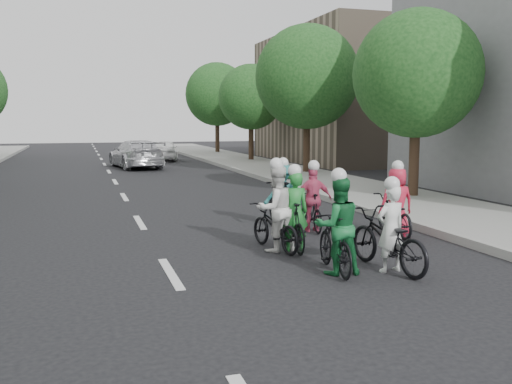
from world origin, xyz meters
name	(u,v)px	position (x,y,z in m)	size (l,w,h in m)	color
ground	(171,274)	(0.00, 0.00, 0.00)	(120.00, 120.00, 0.00)	black
sidewalk_right	(343,187)	(8.00, 10.00, 0.07)	(4.00, 80.00, 0.15)	gray
curb_right	(294,188)	(6.05, 10.00, 0.09)	(0.18, 80.00, 0.18)	#999993
bldg_se	(362,97)	(16.00, 24.00, 4.00)	(10.00, 14.00, 8.00)	gray
tree_r_0	(417,74)	(8.80, 6.60, 3.96)	(4.00, 4.00, 5.97)	black
tree_r_1	(307,77)	(8.80, 15.60, 4.52)	(4.80, 4.80, 6.93)	black
tree_r_2	(251,97)	(8.80, 24.60, 3.96)	(4.00, 4.00, 5.97)	black
tree_r_3	(217,94)	(8.80, 33.60, 4.52)	(4.80, 4.80, 6.93)	black
cyclist_0	(336,234)	(2.63, -0.78, 0.66)	(0.85, 1.67, 1.76)	black
cyclist_1	(312,205)	(3.68, 2.72, 0.60)	(0.90, 1.50, 1.64)	black
cyclist_2	(293,221)	(2.54, 0.99, 0.59)	(0.59, 1.64, 1.70)	black
cyclist_3	(275,218)	(2.21, 1.10, 0.65)	(0.91, 1.79, 1.82)	black
cyclist_4	(388,238)	(3.54, -0.87, 0.56)	(0.97, 2.05, 1.61)	black
cyclist_5	(395,210)	(5.20, 1.68, 0.58)	(0.79, 1.77, 1.67)	black
cyclist_6	(282,199)	(3.22, 3.50, 0.65)	(0.98, 1.83, 1.66)	black
follow_car_lead	(136,154)	(1.53, 21.85, 0.75)	(2.10, 5.16, 1.50)	silver
follow_car_trail	(165,150)	(3.84, 27.13, 0.66)	(1.56, 3.88, 1.32)	white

